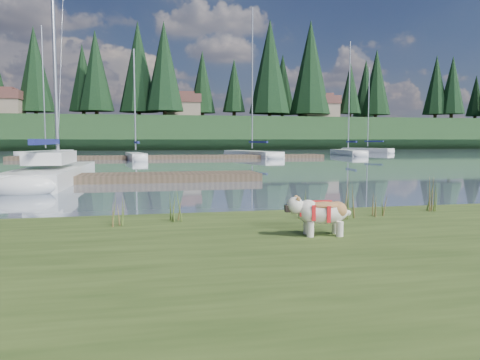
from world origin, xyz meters
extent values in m
plane|color=slate|center=(0.00, 30.00, 0.00)|extent=(200.00, 200.00, 0.00)
cube|color=#3C501E|center=(0.00, -6.00, 0.17)|extent=(60.00, 9.00, 0.35)
cube|color=#1B3519|center=(0.00, 73.00, 2.50)|extent=(200.00, 20.00, 5.00)
cylinder|color=silver|center=(1.58, -3.86, 0.45)|extent=(0.10, 0.10, 0.20)
cylinder|color=silver|center=(1.61, -3.66, 0.45)|extent=(0.10, 0.10, 0.20)
cylinder|color=silver|center=(1.98, -3.91, 0.45)|extent=(0.10, 0.10, 0.20)
cylinder|color=silver|center=(2.00, -3.71, 0.45)|extent=(0.10, 0.10, 0.20)
ellipsoid|color=silver|center=(1.80, -3.79, 0.66)|extent=(0.69, 0.41, 0.31)
ellipsoid|color=#A8713F|center=(1.80, -3.79, 0.76)|extent=(0.49, 0.36, 0.11)
ellipsoid|color=silver|center=(1.41, -3.74, 0.76)|extent=(0.26, 0.27, 0.23)
cube|color=black|center=(1.31, -3.72, 0.72)|extent=(0.08, 0.12, 0.09)
cube|color=white|center=(-3.96, 9.62, 0.22)|extent=(2.22, 8.64, 0.70)
ellipsoid|color=white|center=(-3.82, 13.91, 0.22)|extent=(1.95, 2.40, 0.70)
cube|color=navy|center=(-4.00, 8.35, 1.55)|extent=(0.32, 3.91, 0.20)
cube|color=white|center=(-3.97, 9.13, 0.95)|extent=(1.46, 3.16, 0.45)
cube|color=#4C3D2C|center=(-4.00, 9.00, 0.15)|extent=(16.00, 2.00, 0.30)
cube|color=#4C3D2C|center=(2.00, 30.00, 0.15)|extent=(26.00, 2.20, 0.30)
cube|color=white|center=(-9.63, 37.93, 0.22)|extent=(4.20, 7.45, 0.70)
ellipsoid|color=white|center=(-8.31, 41.35, 0.22)|extent=(2.22, 2.45, 0.70)
cylinder|color=silver|center=(-9.63, 37.93, 6.54)|extent=(0.12, 0.12, 11.47)
cube|color=navy|center=(-9.99, 36.99, 1.40)|extent=(1.24, 2.80, 0.20)
cube|color=white|center=(-1.10, 28.25, 0.22)|extent=(1.83, 5.09, 0.70)
ellipsoid|color=white|center=(-1.46, 30.72, 0.22)|extent=(1.27, 1.50, 0.70)
cylinder|color=silver|center=(-1.10, 28.25, 4.72)|extent=(0.12, 0.12, 7.84)
cube|color=navy|center=(-1.01, 27.58, 1.40)|extent=(0.48, 1.99, 0.20)
cube|color=white|center=(9.32, 32.34, 0.22)|extent=(3.96, 8.42, 0.70)
ellipsoid|color=white|center=(8.24, 36.30, 0.22)|extent=(2.32, 2.63, 0.70)
cylinder|color=silver|center=(9.32, 32.34, 7.12)|extent=(0.12, 0.12, 12.63)
cube|color=navy|center=(9.61, 31.26, 1.40)|extent=(1.05, 3.21, 0.20)
cube|color=white|center=(20.00, 34.90, 0.22)|extent=(2.17, 7.00, 0.70)
ellipsoid|color=white|center=(20.31, 38.33, 0.22)|extent=(1.66, 2.00, 0.70)
cylinder|color=silver|center=(20.00, 34.90, 6.11)|extent=(0.12, 0.12, 10.63)
cube|color=navy|center=(19.92, 33.96, 1.40)|extent=(0.44, 2.75, 0.20)
cube|color=white|center=(26.49, 43.41, 0.22)|extent=(4.43, 6.27, 0.70)
ellipsoid|color=white|center=(24.91, 46.18, 0.22)|extent=(2.07, 2.20, 0.70)
cylinder|color=silver|center=(26.49, 43.41, 5.57)|extent=(0.12, 0.12, 9.53)
cube|color=navy|center=(26.93, 42.65, 1.40)|extent=(1.43, 2.31, 0.20)
cone|color=#475B23|center=(-0.14, -2.26, 0.61)|extent=(0.03, 0.03, 0.52)
cone|color=brown|center=(-0.03, -2.33, 0.56)|extent=(0.03, 0.03, 0.42)
cone|color=#475B23|center=(-0.08, -2.23, 0.64)|extent=(0.03, 0.03, 0.57)
cone|color=brown|center=(0.00, -2.29, 0.53)|extent=(0.03, 0.03, 0.36)
cone|color=#475B23|center=(-0.12, -2.34, 0.58)|extent=(0.03, 0.03, 0.47)
cone|color=#475B23|center=(1.92, -2.42, 0.55)|extent=(0.03, 0.03, 0.40)
cone|color=brown|center=(2.03, -2.49, 0.51)|extent=(0.03, 0.03, 0.32)
cone|color=#475B23|center=(1.98, -2.39, 0.57)|extent=(0.03, 0.03, 0.44)
cone|color=brown|center=(2.06, -2.45, 0.49)|extent=(0.03, 0.03, 0.28)
cone|color=#475B23|center=(1.94, -2.50, 0.53)|extent=(0.03, 0.03, 0.36)
cone|color=#475B23|center=(2.62, -2.66, 0.67)|extent=(0.03, 0.03, 0.63)
cone|color=brown|center=(2.73, -2.73, 0.60)|extent=(0.03, 0.03, 0.50)
cone|color=#475B23|center=(2.68, -2.63, 0.70)|extent=(0.03, 0.03, 0.69)
cone|color=brown|center=(2.76, -2.69, 0.57)|extent=(0.03, 0.03, 0.44)
cone|color=#475B23|center=(2.64, -2.74, 0.63)|extent=(0.03, 0.03, 0.57)
cone|color=#475B23|center=(-0.98, -2.54, 0.56)|extent=(0.03, 0.03, 0.42)
cone|color=brown|center=(-0.87, -2.61, 0.52)|extent=(0.03, 0.03, 0.33)
cone|color=#475B23|center=(-0.92, -2.51, 0.58)|extent=(0.03, 0.03, 0.46)
cone|color=brown|center=(-0.84, -2.57, 0.50)|extent=(0.03, 0.03, 0.29)
cone|color=#475B23|center=(-0.96, -2.62, 0.54)|extent=(0.03, 0.03, 0.38)
cone|color=#475B23|center=(3.23, -2.48, 0.54)|extent=(0.03, 0.03, 0.39)
cone|color=brown|center=(3.34, -2.55, 0.50)|extent=(0.03, 0.03, 0.31)
cone|color=#475B23|center=(3.29, -2.45, 0.56)|extent=(0.03, 0.03, 0.42)
cone|color=brown|center=(3.37, -2.51, 0.48)|extent=(0.03, 0.03, 0.27)
cone|color=#475B23|center=(3.25, -2.56, 0.52)|extent=(0.03, 0.03, 0.35)
cone|color=#475B23|center=(4.44, -2.16, 0.65)|extent=(0.03, 0.03, 0.59)
cone|color=brown|center=(4.55, -2.23, 0.59)|extent=(0.03, 0.03, 0.47)
cone|color=#475B23|center=(4.50, -2.13, 0.68)|extent=(0.03, 0.03, 0.65)
cone|color=brown|center=(4.58, -2.19, 0.56)|extent=(0.03, 0.03, 0.41)
cone|color=#475B23|center=(4.46, -2.24, 0.62)|extent=(0.03, 0.03, 0.53)
cube|color=#33281C|center=(0.00, -1.60, 0.07)|extent=(60.00, 0.50, 0.14)
cylinder|color=#382619|center=(-10.00, 72.00, 5.90)|extent=(0.60, 0.60, 1.80)
cone|color=black|center=(-10.00, 72.00, 11.75)|extent=(4.84, 4.84, 11.00)
cylinder|color=#382619|center=(3.00, 66.00, 5.90)|extent=(0.60, 0.60, 1.80)
cone|color=black|center=(3.00, 66.00, 13.10)|extent=(6.16, 6.16, 14.00)
cylinder|color=#382619|center=(15.00, 70.00, 5.90)|extent=(0.60, 0.60, 1.80)
cone|color=black|center=(15.00, 70.00, 10.85)|extent=(3.96, 3.96, 9.00)
cylinder|color=#382619|center=(28.00, 68.00, 5.90)|extent=(0.60, 0.60, 1.80)
cone|color=black|center=(28.00, 68.00, 14.00)|extent=(7.04, 7.04, 16.00)
cylinder|color=#382619|center=(42.00, 71.00, 5.90)|extent=(0.60, 0.60, 1.80)
cone|color=black|center=(42.00, 71.00, 12.20)|extent=(5.28, 5.28, 12.00)
cylinder|color=#382619|center=(55.00, 67.00, 5.90)|extent=(0.60, 0.60, 1.80)
cone|color=black|center=(55.00, 67.00, 11.52)|extent=(4.62, 4.62, 10.50)
cube|color=gray|center=(-22.00, 70.00, 6.40)|extent=(6.00, 5.00, 2.80)
cube|color=brown|center=(-22.00, 70.00, 8.50)|extent=(6.30, 5.30, 1.40)
cube|color=brown|center=(-22.00, 70.00, 9.30)|extent=(4.20, 3.60, 0.70)
cube|color=gray|center=(6.00, 71.00, 6.40)|extent=(6.00, 5.00, 2.80)
cube|color=brown|center=(6.00, 71.00, 8.50)|extent=(6.30, 5.30, 1.40)
cube|color=brown|center=(6.00, 71.00, 9.30)|extent=(4.20, 3.60, 0.70)
cube|color=gray|center=(30.00, 69.00, 6.40)|extent=(6.00, 5.00, 2.80)
cube|color=brown|center=(30.00, 69.00, 8.50)|extent=(6.30, 5.30, 1.40)
cube|color=brown|center=(30.00, 69.00, 9.30)|extent=(4.20, 3.60, 0.70)
camera|label=1|loc=(-0.57, -9.64, 1.64)|focal=35.00mm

